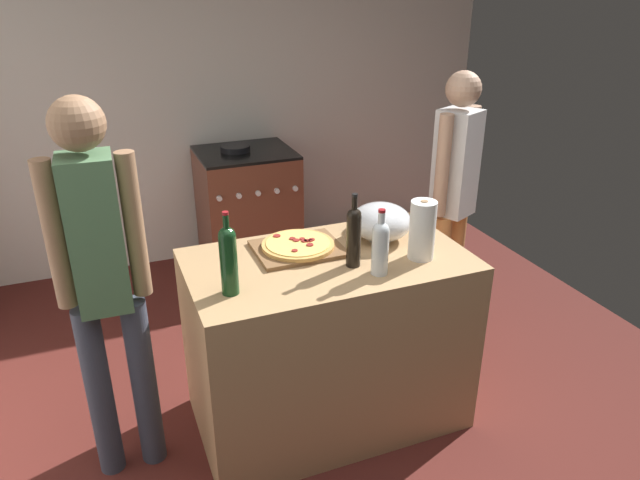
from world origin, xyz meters
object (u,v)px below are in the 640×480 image
(wine_bottle_clear, at_px, (354,234))
(wine_bottle_amber, at_px, (228,258))
(wine_bottle_dark, at_px, (380,245))
(pizza, at_px, (297,245))
(person_in_stripes, at_px, (103,277))
(paper_towel_roll, at_px, (422,230))
(stove, at_px, (248,210))
(person_in_red, at_px, (453,194))
(mixing_bowl, at_px, (381,222))

(wine_bottle_clear, height_order, wine_bottle_amber, wine_bottle_amber)
(wine_bottle_dark, relative_size, wine_bottle_amber, 0.84)
(pizza, xyz_separation_m, wine_bottle_clear, (0.18, -0.23, 0.12))
(pizza, xyz_separation_m, wine_bottle_dark, (0.25, -0.34, 0.10))
(wine_bottle_dark, bearing_deg, person_in_stripes, 167.62)
(pizza, distance_m, person_in_stripes, 0.86)
(paper_towel_roll, xyz_separation_m, person_in_stripes, (-1.35, 0.17, -0.06))
(wine_bottle_clear, xyz_separation_m, stove, (0.01, 1.88, -0.58))
(wine_bottle_amber, xyz_separation_m, person_in_stripes, (-0.47, 0.17, -0.08))
(person_in_stripes, bearing_deg, pizza, 6.74)
(wine_bottle_clear, bearing_deg, wine_bottle_amber, -175.65)
(pizza, bearing_deg, person_in_red, 17.36)
(pizza, relative_size, wine_bottle_amber, 0.96)
(wine_bottle_amber, xyz_separation_m, stove, (0.58, 1.92, -0.59))
(stove, bearing_deg, pizza, -96.61)
(pizza, relative_size, person_in_stripes, 0.20)
(stove, bearing_deg, wine_bottle_amber, -106.70)
(wine_bottle_dark, height_order, stove, wine_bottle_dark)
(wine_bottle_dark, distance_m, wine_bottle_clear, 0.13)
(person_in_red, bearing_deg, pizza, -162.64)
(wine_bottle_amber, height_order, person_in_red, person_in_red)
(mixing_bowl, distance_m, stove, 1.76)
(paper_towel_roll, xyz_separation_m, wine_bottle_clear, (-0.32, 0.04, 0.01))
(wine_bottle_amber, relative_size, stove, 0.37)
(wine_bottle_dark, bearing_deg, wine_bottle_amber, 173.79)
(pizza, bearing_deg, person_in_stripes, -173.26)
(wine_bottle_clear, distance_m, person_in_red, 1.06)
(paper_towel_roll, bearing_deg, pizza, 150.98)
(wine_bottle_clear, bearing_deg, stove, 89.60)
(person_in_stripes, relative_size, person_in_red, 1.05)
(wine_bottle_amber, height_order, stove, wine_bottle_amber)
(mixing_bowl, bearing_deg, person_in_red, 28.73)
(person_in_red, bearing_deg, wine_bottle_dark, -140.37)
(paper_towel_roll, distance_m, stove, 2.03)
(paper_towel_roll, distance_m, wine_bottle_dark, 0.25)
(pizza, distance_m, stove, 1.72)
(person_in_stripes, bearing_deg, person_in_red, 12.75)
(wine_bottle_dark, bearing_deg, paper_towel_roll, 15.96)
(pizza, height_order, paper_towel_roll, paper_towel_roll)
(wine_bottle_dark, bearing_deg, pizza, 125.97)
(wine_bottle_dark, xyz_separation_m, person_in_red, (0.82, 0.68, -0.11))
(pizza, xyz_separation_m, mixing_bowl, (0.42, -0.02, 0.06))
(pizza, distance_m, person_in_red, 1.12)
(wine_bottle_dark, height_order, person_in_stripes, person_in_stripes)
(wine_bottle_clear, xyz_separation_m, wine_bottle_amber, (-0.56, -0.04, 0.01))
(paper_towel_roll, bearing_deg, wine_bottle_clear, 172.45)
(pizza, distance_m, paper_towel_roll, 0.58)
(pizza, xyz_separation_m, stove, (0.19, 1.65, -0.46))
(pizza, relative_size, paper_towel_roll, 1.23)
(wine_bottle_dark, xyz_separation_m, wine_bottle_clear, (-0.07, 0.11, 0.02))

